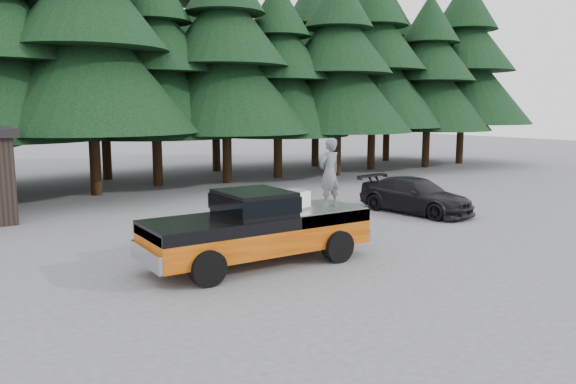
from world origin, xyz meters
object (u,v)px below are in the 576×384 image
pickup_truck (258,239)px  air_compressor (295,201)px  parked_car (416,196)px  man_on_bed (329,173)px

pickup_truck → air_compressor: 1.44m
pickup_truck → parked_car: (8.64, 2.93, 0.00)m
air_compressor → parked_car: size_ratio=0.14×
parked_car → pickup_truck: bearing=-170.2°
man_on_bed → air_compressor: bearing=-28.3°
pickup_truck → parked_car: bearing=18.7°
air_compressor → man_on_bed: size_ratio=0.36×
air_compressor → man_on_bed: man_on_bed is taller
parked_car → air_compressor: bearing=-167.5°
pickup_truck → air_compressor: bearing=-0.9°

